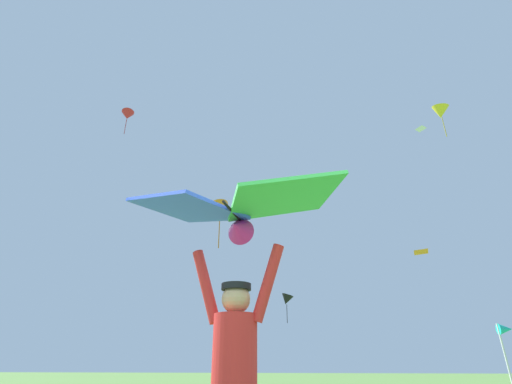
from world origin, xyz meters
TOP-DOWN VIEW (x-y plane):
  - kite_flyer_person at (-0.03, 0.18)m, footprint 0.81×0.38m
  - held_stunt_kite at (-0.04, 0.10)m, footprint 1.96×1.13m
  - distant_kite_black_far_center at (-1.30, 23.46)m, footprint 1.21×1.08m
  - distant_kite_red_low_left at (-11.76, 17.21)m, footprint 0.92×0.96m
  - distant_kite_orange_high_left at (-5.01, 18.58)m, footprint 1.63×1.64m
  - distant_kite_yellow_high_right at (10.34, 20.45)m, footprint 1.61×1.72m
  - distant_kite_white_mid_right at (11.91, 29.36)m, footprint 0.85×0.85m
  - distant_kite_orange_overhead_distant at (6.27, 17.16)m, footprint 0.95×0.95m
  - marker_flag at (4.60, 6.40)m, footprint 0.30×0.24m

SIDE VIEW (x-z plane):
  - kite_flyer_person at x=-0.03m, z-range -0.02..1.90m
  - marker_flag at x=4.60m, z-range 0.68..2.52m
  - held_stunt_kite at x=-0.04m, z-range 2.03..2.45m
  - distant_kite_black_far_center at x=-1.30m, z-range 4.13..6.12m
  - distant_kite_orange_overhead_distant at x=6.27m, z-range 6.34..6.53m
  - distant_kite_orange_high_left at x=-5.01m, z-range 8.30..11.53m
  - distant_kite_red_low_left at x=-11.76m, z-range 16.20..18.20m
  - distant_kite_yellow_high_right at x=10.34m, z-range 16.04..18.70m
  - distant_kite_white_mid_right at x=11.91m, z-range 21.87..22.02m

